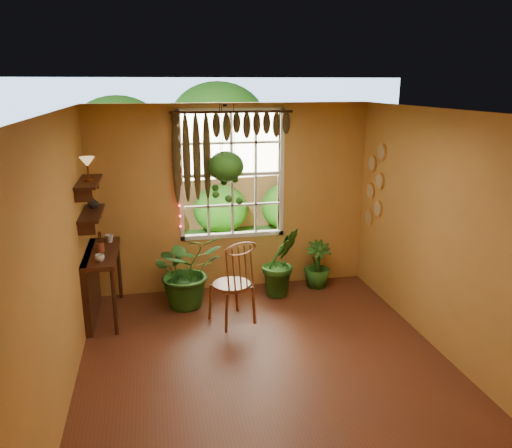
{
  "coord_description": "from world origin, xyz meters",
  "views": [
    {
      "loc": [
        -1.1,
        -4.68,
        2.96
      ],
      "look_at": [
        0.12,
        1.15,
        1.27
      ],
      "focal_mm": 35.0,
      "sensor_mm": 36.0,
      "label": 1
    }
  ],
  "objects": [
    {
      "name": "floor",
      "position": [
        0.0,
        0.0,
        0.0
      ],
      "size": [
        4.5,
        4.5,
        0.0
      ],
      "primitive_type": "plane",
      "color": "#532717",
      "rests_on": "ground"
    },
    {
      "name": "ceiling",
      "position": [
        0.0,
        0.0,
        2.7
      ],
      "size": [
        4.5,
        4.5,
        0.0
      ],
      "primitive_type": "plane",
      "rotation": [
        3.14,
        0.0,
        0.0
      ],
      "color": "silver",
      "rests_on": "wall_back"
    },
    {
      "name": "wall_back",
      "position": [
        0.0,
        2.25,
        1.35
      ],
      "size": [
        4.0,
        0.0,
        4.0
      ],
      "primitive_type": "plane",
      "rotation": [
        1.57,
        0.0,
        0.0
      ],
      "color": "#BF8641",
      "rests_on": "floor"
    },
    {
      "name": "wall_left",
      "position": [
        -2.0,
        0.0,
        1.35
      ],
      "size": [
        0.0,
        4.5,
        4.5
      ],
      "primitive_type": "plane",
      "rotation": [
        1.57,
        0.0,
        1.57
      ],
      "color": "#BF8641",
      "rests_on": "floor"
    },
    {
      "name": "wall_right",
      "position": [
        2.0,
        0.0,
        1.35
      ],
      "size": [
        0.0,
        4.5,
        4.5
      ],
      "primitive_type": "plane",
      "rotation": [
        1.57,
        0.0,
        -1.57
      ],
      "color": "#BF8641",
      "rests_on": "floor"
    },
    {
      "name": "window",
      "position": [
        0.0,
        2.28,
        1.7
      ],
      "size": [
        1.52,
        0.1,
        1.86
      ],
      "color": "silver",
      "rests_on": "wall_back"
    },
    {
      "name": "valance_vine",
      "position": [
        -0.08,
        2.16,
        2.28
      ],
      "size": [
        1.7,
        0.12,
        1.1
      ],
      "color": "#3A1A10",
      "rests_on": "window"
    },
    {
      "name": "string_lights",
      "position": [
        -0.76,
        2.19,
        1.75
      ],
      "size": [
        0.03,
        0.03,
        1.54
      ],
      "primitive_type": null,
      "color": "#FF2633",
      "rests_on": "window"
    },
    {
      "name": "wall_plates",
      "position": [
        1.98,
        1.79,
        1.55
      ],
      "size": [
        0.04,
        0.32,
        1.1
      ],
      "primitive_type": null,
      "color": "beige",
      "rests_on": "wall_right"
    },
    {
      "name": "counter_ledge",
      "position": [
        -1.91,
        1.6,
        0.55
      ],
      "size": [
        0.4,
        1.2,
        0.9
      ],
      "color": "#3A1A10",
      "rests_on": "floor"
    },
    {
      "name": "shelf_lower",
      "position": [
        -1.88,
        1.6,
        1.4
      ],
      "size": [
        0.25,
        0.9,
        0.04
      ],
      "primitive_type": "cube",
      "color": "#3A1A10",
      "rests_on": "wall_left"
    },
    {
      "name": "shelf_upper",
      "position": [
        -1.88,
        1.6,
        1.8
      ],
      "size": [
        0.25,
        0.9,
        0.04
      ],
      "primitive_type": "cube",
      "color": "#3A1A10",
      "rests_on": "wall_left"
    },
    {
      "name": "backyard",
      "position": [
        0.24,
        6.87,
        1.28
      ],
      "size": [
        14.0,
        10.0,
        12.0
      ],
      "color": "#2C631C",
      "rests_on": "ground"
    },
    {
      "name": "windsor_chair",
      "position": [
        -0.19,
        1.08,
        0.37
      ],
      "size": [
        0.63,
        0.64,
        1.29
      ],
      "rotation": [
        0.0,
        0.0,
        0.4
      ],
      "color": "brown",
      "rests_on": "floor"
    },
    {
      "name": "potted_plant_left",
      "position": [
        -0.72,
        1.7,
        0.52
      ],
      "size": [
        1.12,
        1.03,
        1.04
      ],
      "primitive_type": "imported",
      "rotation": [
        0.0,
        0.0,
        0.28
      ],
      "color": "#144B16",
      "rests_on": "floor"
    },
    {
      "name": "potted_plant_mid",
      "position": [
        0.62,
        1.8,
        0.5
      ],
      "size": [
        0.65,
        0.57,
        1.01
      ],
      "primitive_type": "imported",
      "rotation": [
        0.0,
        0.0,
        0.25
      ],
      "color": "#144B16",
      "rests_on": "floor"
    },
    {
      "name": "potted_plant_right",
      "position": [
        1.23,
        1.98,
        0.35
      ],
      "size": [
        0.42,
        0.42,
        0.7
      ],
      "primitive_type": "imported",
      "rotation": [
        0.0,
        0.0,
        -0.06
      ],
      "color": "#144B16",
      "rests_on": "floor"
    },
    {
      "name": "hanging_basket",
      "position": [
        -0.13,
        1.94,
        1.86
      ],
      "size": [
        0.48,
        0.48,
        1.36
      ],
      "color": "black",
      "rests_on": "ceiling"
    },
    {
      "name": "cup_a",
      "position": [
        -1.78,
        1.2,
        0.94
      ],
      "size": [
        0.13,
        0.13,
        0.09
      ],
      "primitive_type": "imported",
      "rotation": [
        0.0,
        0.0,
        0.14
      ],
      "color": "silver",
      "rests_on": "counter_ledge"
    },
    {
      "name": "cup_b",
      "position": [
        -1.72,
        1.96,
        0.95
      ],
      "size": [
        0.14,
        0.14,
        0.1
      ],
      "primitive_type": "imported",
      "rotation": [
        0.0,
        0.0,
        -0.27
      ],
      "color": "beige",
      "rests_on": "counter_ledge"
    },
    {
      "name": "brush_jar",
      "position": [
        -1.8,
        1.58,
        1.03
      ],
      "size": [
        0.09,
        0.09,
        0.34
      ],
      "color": "brown",
      "rests_on": "counter_ledge"
    },
    {
      "name": "shelf_vase",
      "position": [
        -1.87,
        1.81,
        1.49
      ],
      "size": [
        0.17,
        0.17,
        0.15
      ],
      "primitive_type": "imported",
      "rotation": [
        0.0,
        0.0,
        0.3
      ],
      "color": "#B2AD99",
      "rests_on": "shelf_lower"
    },
    {
      "name": "tiffany_lamp",
      "position": [
        -1.86,
        1.51,
        2.04
      ],
      "size": [
        0.18,
        0.18,
        0.3
      ],
      "color": "brown",
      "rests_on": "shelf_upper"
    }
  ]
}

